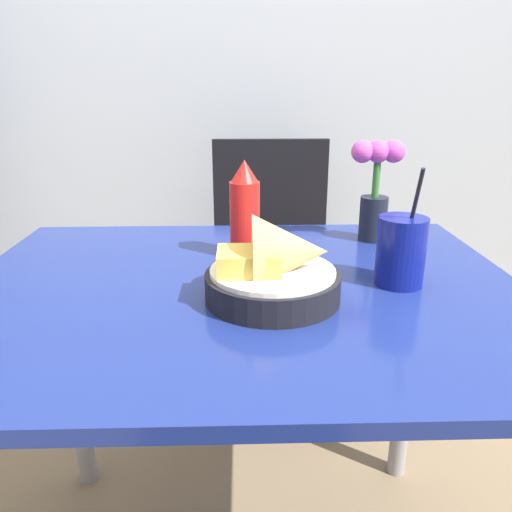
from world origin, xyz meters
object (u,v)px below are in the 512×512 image
object	(u,v)px
food_basket	(277,270)
flower_vase	(375,187)
chair_far_window	(271,251)
ketchup_bottle	(245,211)
drink_cup	(400,253)

from	to	relation	value
food_basket	flower_vase	world-z (taller)	flower_vase
chair_far_window	food_basket	xyz separation A→B (m)	(-0.05, -0.88, 0.26)
ketchup_bottle	flower_vase	world-z (taller)	flower_vase
chair_far_window	drink_cup	size ratio (longest dim) A/B	4.23
chair_far_window	ketchup_bottle	xyz separation A→B (m)	(-0.10, -0.66, 0.30)
chair_far_window	flower_vase	world-z (taller)	flower_vase
chair_far_window	drink_cup	world-z (taller)	drink_cup
chair_far_window	drink_cup	distance (m)	0.88
ketchup_bottle	drink_cup	size ratio (longest dim) A/B	0.94
chair_far_window	flower_vase	xyz separation A→B (m)	(0.20, -0.55, 0.33)
ketchup_bottle	drink_cup	world-z (taller)	drink_cup
ketchup_bottle	food_basket	bearing A→B (deg)	-77.11
ketchup_bottle	drink_cup	xyz separation A→B (m)	(0.27, -0.16, -0.04)
food_basket	ketchup_bottle	size ratio (longest dim) A/B	1.12
ketchup_bottle	flower_vase	size ratio (longest dim) A/B	0.88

